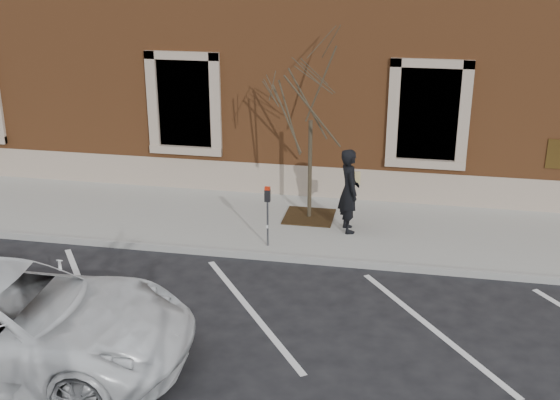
% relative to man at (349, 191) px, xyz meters
% --- Properties ---
extents(ground, '(120.00, 120.00, 0.00)m').
position_rel_man_xyz_m(ground, '(-1.38, -1.48, -1.09)').
color(ground, '#28282B').
rests_on(ground, ground).
extents(sidewalk_near, '(40.00, 3.50, 0.15)m').
position_rel_man_xyz_m(sidewalk_near, '(-1.38, 0.27, -1.02)').
color(sidewalk_near, '#A6A59C').
rests_on(sidewalk_near, ground).
extents(curb_near, '(40.00, 0.12, 0.15)m').
position_rel_man_xyz_m(curb_near, '(-1.38, -1.53, -1.02)').
color(curb_near, '#9E9E99').
rests_on(curb_near, ground).
extents(parking_stripes, '(28.00, 4.40, 0.01)m').
position_rel_man_xyz_m(parking_stripes, '(-1.38, -3.68, -1.09)').
color(parking_stripes, silver).
rests_on(parking_stripes, ground).
extents(building_civic, '(40.00, 8.62, 8.00)m').
position_rel_man_xyz_m(building_civic, '(-1.38, 6.26, 2.90)').
color(building_civic, brown).
rests_on(building_civic, ground).
extents(man, '(0.66, 0.80, 1.89)m').
position_rel_man_xyz_m(man, '(0.00, 0.00, 0.00)').
color(man, black).
rests_on(man, sidewalk_near).
extents(parking_meter, '(0.12, 0.09, 1.32)m').
position_rel_man_xyz_m(parking_meter, '(-1.59, -1.15, -0.03)').
color(parking_meter, '#595B60').
rests_on(parking_meter, sidewalk_near).
extents(tree_grate, '(1.14, 1.14, 0.03)m').
position_rel_man_xyz_m(tree_grate, '(-0.97, 0.62, -0.93)').
color(tree_grate, '#372311').
rests_on(tree_grate, sidewalk_near).
extents(sapling, '(2.54, 2.54, 4.23)m').
position_rel_man_xyz_m(sapling, '(-0.97, 0.62, 2.01)').
color(sapling, '#403627').
rests_on(sapling, sidewalk_near).
extents(white_truck, '(5.90, 2.97, 1.60)m').
position_rel_man_xyz_m(white_truck, '(-4.64, -6.05, -0.29)').
color(white_truck, white).
rests_on(white_truck, ground).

